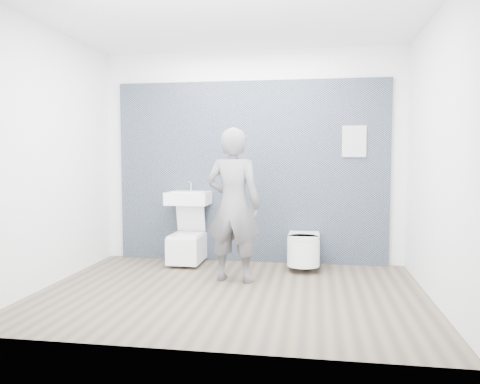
% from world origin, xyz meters
% --- Properties ---
extents(ground, '(4.00, 4.00, 0.00)m').
position_xyz_m(ground, '(0.00, 0.00, 0.00)').
color(ground, brown).
rests_on(ground, ground).
extents(room_shell, '(4.00, 4.00, 4.00)m').
position_xyz_m(room_shell, '(0.00, 0.00, 1.74)').
color(room_shell, white).
rests_on(room_shell, ground).
extents(tile_wall, '(3.60, 0.06, 2.40)m').
position_xyz_m(tile_wall, '(0.00, 1.47, 0.00)').
color(tile_wall, black).
rests_on(tile_wall, ground).
extents(washbasin, '(0.55, 0.41, 0.41)m').
position_xyz_m(washbasin, '(-0.79, 1.23, 0.87)').
color(washbasin, white).
rests_on(washbasin, ground).
extents(toilet_square, '(0.40, 0.58, 0.78)m').
position_xyz_m(toilet_square, '(-0.79, 1.15, 0.24)').
color(toilet_square, white).
rests_on(toilet_square, ground).
extents(toilet_rounded, '(0.40, 0.67, 0.36)m').
position_xyz_m(toilet_rounded, '(0.72, 1.10, 0.26)').
color(toilet_rounded, white).
rests_on(toilet_rounded, ground).
extents(info_placard, '(0.30, 0.03, 0.40)m').
position_xyz_m(info_placard, '(1.34, 1.43, 0.00)').
color(info_placard, white).
rests_on(info_placard, ground).
extents(visitor, '(0.68, 0.50, 1.73)m').
position_xyz_m(visitor, '(-0.05, 0.44, 0.86)').
color(visitor, '#5E5F63').
rests_on(visitor, ground).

